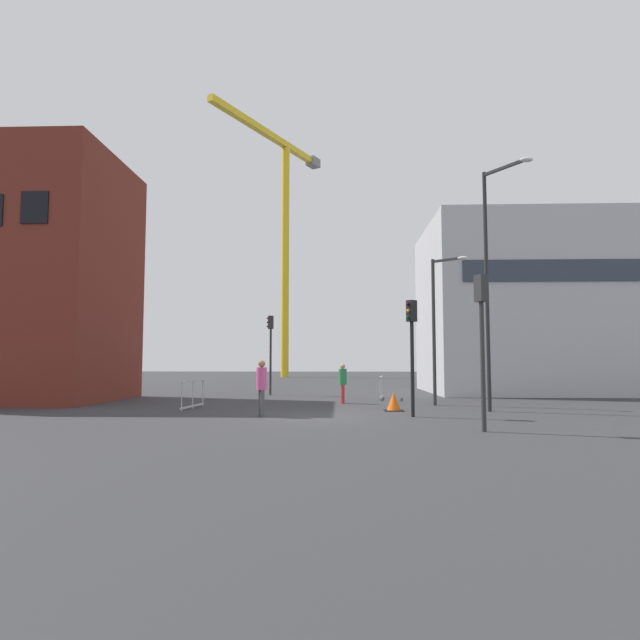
{
  "coord_description": "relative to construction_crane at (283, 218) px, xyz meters",
  "views": [
    {
      "loc": [
        0.83,
        -17.73,
        1.77
      ],
      "look_at": [
        0.0,
        5.35,
        3.57
      ],
      "focal_mm": 30.24,
      "sensor_mm": 36.0,
      "label": 1
    }
  ],
  "objects": [
    {
      "name": "ground",
      "position": [
        5.72,
        -43.69,
        -18.46
      ],
      "size": [
        160.0,
        160.0,
        0.0
      ],
      "primitive_type": "plane",
      "color": "#333335"
    },
    {
      "name": "brick_building",
      "position": [
        -8.21,
        -37.43,
        -12.87
      ],
      "size": [
        9.13,
        7.18,
        11.17
      ],
      "color": "maroon",
      "rests_on": "ground"
    },
    {
      "name": "office_block",
      "position": [
        18.08,
        -29.62,
        -13.59
      ],
      "size": [
        12.66,
        9.61,
        9.74
      ],
      "color": "#B7B7BC",
      "rests_on": "ground"
    },
    {
      "name": "construction_crane",
      "position": [
        0.0,
        0.0,
        0.0
      ],
      "size": [
        10.45,
        18.67,
        27.97
      ],
      "color": "yellow",
      "rests_on": "ground"
    },
    {
      "name": "streetlamp_tall",
      "position": [
        12.04,
        -42.03,
        -13.36
      ],
      "size": [
        1.31,
        1.72,
        8.75
      ],
      "color": "#232326",
      "rests_on": "ground"
    },
    {
      "name": "streetlamp_short",
      "position": [
        10.62,
        -39.25,
        -14.85
      ],
      "size": [
        1.36,
        1.02,
        6.03
      ],
      "color": "#2D2D30",
      "rests_on": "ground"
    },
    {
      "name": "traffic_light_corner",
      "position": [
        10.22,
        -47.46,
        -15.76
      ],
      "size": [
        0.34,
        0.39,
        4.02
      ],
      "color": "#2D2D30",
      "rests_on": "ground"
    },
    {
      "name": "traffic_light_verge",
      "position": [
        2.86,
        -32.66,
        -15.63
      ],
      "size": [
        0.37,
        0.24,
        4.24
      ],
      "color": "#2D2D30",
      "rests_on": "ground"
    },
    {
      "name": "traffic_light_island",
      "position": [
        8.91,
        -43.83,
        -15.91
      ],
      "size": [
        0.37,
        0.37,
        3.78
      ],
      "color": "black",
      "rests_on": "ground"
    },
    {
      "name": "pedestrian_walking",
      "position": [
        4.03,
        -43.99,
        -17.39
      ],
      "size": [
        0.34,
        0.34,
        1.83
      ],
      "color": "#4C4C51",
      "rests_on": "ground"
    },
    {
      "name": "pedestrian_waiting",
      "position": [
        6.69,
        -38.27,
        -17.48
      ],
      "size": [
        0.34,
        0.34,
        1.69
      ],
      "color": "red",
      "rests_on": "ground"
    },
    {
      "name": "safety_barrier_left_run",
      "position": [
        8.52,
        -35.65,
        -17.89
      ],
      "size": [
        0.35,
        2.36,
        1.08
      ],
      "color": "#9EA0A5",
      "rests_on": "ground"
    },
    {
      "name": "safety_barrier_rear",
      "position": [
        1.0,
        -41.08,
        -17.89
      ],
      "size": [
        0.28,
        2.46,
        1.08
      ],
      "color": "#B2B5BA",
      "rests_on": "ground"
    },
    {
      "name": "traffic_cone_on_verge",
      "position": [
        8.51,
        -41.67,
        -18.14
      ],
      "size": [
        0.67,
        0.67,
        0.68
      ],
      "color": "black",
      "rests_on": "ground"
    }
  ]
}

